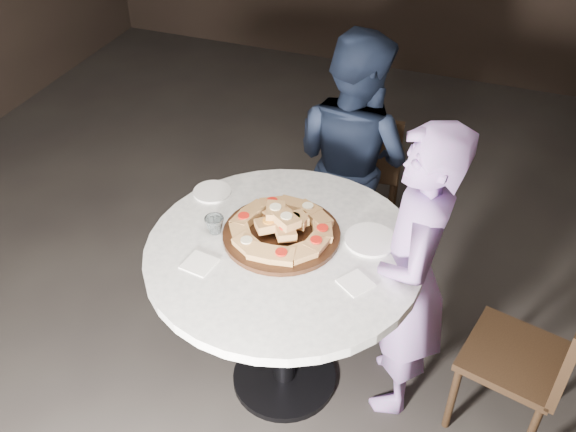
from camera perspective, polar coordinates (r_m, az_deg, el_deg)
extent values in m
plane|color=black|center=(3.32, -0.44, -12.82)|extent=(7.00, 7.00, 0.00)
cylinder|color=black|center=(3.24, -0.32, -14.09)|extent=(0.66, 0.66, 0.03)
cylinder|color=black|center=(2.93, -0.34, -9.18)|extent=(0.13, 0.13, 0.79)
cylinder|color=silver|center=(2.64, -0.38, -3.23)|extent=(1.49, 1.49, 0.05)
cylinder|color=black|center=(2.68, -0.58, -1.63)|extent=(0.51, 0.51, 0.02)
cube|color=#A77540|center=(2.65, 3.07, -1.41)|extent=(0.11, 0.13, 0.05)
cylinder|color=red|center=(2.63, 3.08, -1.05)|extent=(0.06, 0.06, 0.01)
cube|color=#A77540|center=(2.71, 2.78, -0.32)|extent=(0.13, 0.13, 0.05)
cube|color=#A77540|center=(2.76, 1.76, 0.55)|extent=(0.13, 0.12, 0.05)
cylinder|color=beige|center=(2.74, 1.77, 0.91)|extent=(0.06, 0.06, 0.01)
cube|color=#A77540|center=(2.79, 0.26, 1.02)|extent=(0.11, 0.09, 0.05)
cube|color=#A77540|center=(2.79, -1.41, 1.02)|extent=(0.13, 0.12, 0.05)
cylinder|color=red|center=(2.77, -1.42, 1.38)|extent=(0.07, 0.07, 0.01)
cube|color=#A77540|center=(2.76, -2.92, 0.53)|extent=(0.11, 0.13, 0.05)
cube|color=#A77540|center=(2.71, -3.94, -0.34)|extent=(0.10, 0.12, 0.05)
cylinder|color=red|center=(2.70, -3.96, 0.02)|extent=(0.06, 0.06, 0.01)
cube|color=#A77540|center=(2.65, -4.24, -1.43)|extent=(0.13, 0.13, 0.05)
cube|color=#A77540|center=(2.59, -3.69, -2.51)|extent=(0.13, 0.12, 0.05)
cylinder|color=beige|center=(2.57, -3.71, -2.14)|extent=(0.07, 0.07, 0.01)
cube|color=#A77540|center=(2.54, -2.38, -3.31)|extent=(0.11, 0.09, 0.05)
cube|color=#A77540|center=(2.53, -0.60, -3.60)|extent=(0.12, 0.10, 0.05)
cylinder|color=red|center=(2.51, -0.60, -3.23)|extent=(0.06, 0.06, 0.01)
cube|color=#A77540|center=(2.54, 1.19, -3.30)|extent=(0.13, 0.13, 0.05)
cube|color=#A77540|center=(2.59, 2.51, -2.49)|extent=(0.10, 0.12, 0.05)
cylinder|color=red|center=(2.57, 2.52, -2.13)|extent=(0.06, 0.06, 0.01)
cube|color=#A77540|center=(2.65, 0.55, -0.38)|extent=(0.13, 0.13, 0.04)
cylinder|color=#2D6B1E|center=(2.63, 0.55, -0.01)|extent=(0.07, 0.07, 0.01)
cube|color=#A77540|center=(2.68, -0.91, 0.12)|extent=(0.12, 0.13, 0.04)
cylinder|color=beige|center=(2.66, -0.91, 0.49)|extent=(0.07, 0.07, 0.01)
cube|color=#A77540|center=(2.62, -1.74, -0.80)|extent=(0.13, 0.13, 0.04)
cylinder|color=orange|center=(2.61, -1.75, -0.43)|extent=(0.07, 0.07, 0.01)
cube|color=#A77540|center=(2.60, -0.26, -1.32)|extent=(0.12, 0.13, 0.04)
cylinder|color=red|center=(2.58, -0.26, -0.95)|extent=(0.07, 0.07, 0.01)
cube|color=#A77540|center=(2.65, 0.55, -0.38)|extent=(0.11, 0.09, 0.04)
cylinder|color=#2D6B1E|center=(2.63, 0.55, -0.01)|extent=(0.05, 0.05, 0.01)
cube|color=#A77540|center=(2.64, -1.12, 0.43)|extent=(0.11, 0.13, 0.04)
cylinder|color=beige|center=(2.63, -1.12, 0.81)|extent=(0.06, 0.06, 0.01)
cube|color=#A77540|center=(2.59, -0.14, -0.37)|extent=(0.13, 0.12, 0.04)
cylinder|color=beige|center=(2.58, -0.15, 0.00)|extent=(0.07, 0.07, 0.01)
cylinder|color=white|center=(2.94, -6.76, 2.16)|extent=(0.22, 0.22, 0.01)
cylinder|color=white|center=(2.68, 7.33, -2.11)|extent=(0.27, 0.27, 0.01)
imported|color=silver|center=(2.70, -6.55, -0.80)|extent=(0.11, 0.11, 0.08)
cube|color=white|center=(2.58, -7.89, -4.21)|extent=(0.13, 0.13, 0.01)
cube|color=white|center=(2.49, 6.04, -5.95)|extent=(0.16, 0.16, 0.01)
cube|color=black|center=(3.98, 7.32, 4.80)|extent=(0.41, 0.41, 0.04)
cube|color=black|center=(3.71, 7.11, 5.85)|extent=(0.38, 0.07, 0.41)
cylinder|color=black|center=(4.22, 9.62, 3.35)|extent=(0.04, 0.04, 0.41)
cylinder|color=black|center=(4.25, 5.29, 4.03)|extent=(0.04, 0.04, 0.41)
cylinder|color=black|center=(3.96, 9.04, 0.74)|extent=(0.04, 0.04, 0.41)
cylinder|color=black|center=(3.98, 4.43, 1.48)|extent=(0.04, 0.04, 0.41)
cube|color=black|center=(2.95, 19.48, -11.70)|extent=(0.48, 0.48, 0.04)
cylinder|color=black|center=(3.24, 16.76, -11.00)|extent=(0.04, 0.04, 0.43)
cylinder|color=black|center=(3.02, 14.43, -15.28)|extent=(0.04, 0.04, 0.43)
cylinder|color=black|center=(3.22, 22.55, -13.23)|extent=(0.04, 0.04, 0.43)
imported|color=black|center=(3.42, 5.71, 5.03)|extent=(0.86, 0.79, 1.44)
imported|color=#8066A6|center=(2.73, 10.77, -5.43)|extent=(0.44, 0.58, 1.46)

